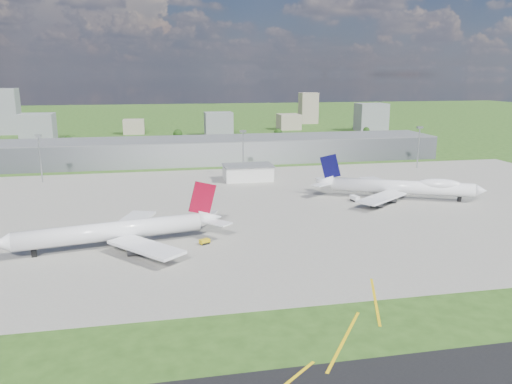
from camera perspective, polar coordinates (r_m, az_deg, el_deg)
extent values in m
plane|color=#294916|center=(322.79, -4.28, 3.10)|extent=(1400.00, 1400.00, 0.00)
cube|color=gray|center=(218.55, 1.91, -1.79)|extent=(360.00, 190.00, 0.08)
cube|color=gray|center=(336.28, -4.62, 4.80)|extent=(300.00, 42.00, 15.00)
cube|color=silver|center=(274.92, -0.93, 2.20)|extent=(26.00, 16.00, 8.00)
cylinder|color=gray|center=(290.48, -23.43, 3.40)|extent=(0.70, 0.70, 25.00)
cube|color=gray|center=(288.80, -23.66, 5.90)|extent=(3.50, 2.00, 1.20)
cylinder|color=gray|center=(288.00, -1.48, 4.42)|extent=(0.70, 0.70, 25.00)
cube|color=gray|center=(286.31, -1.49, 6.95)|extent=(3.50, 2.00, 1.20)
cylinder|color=gray|center=(325.13, 18.06, 4.79)|extent=(0.70, 0.70, 25.00)
cube|color=gray|center=(323.63, 18.22, 7.03)|extent=(3.50, 2.00, 1.20)
cylinder|color=white|center=(174.17, -16.24, -4.32)|extent=(60.81, 17.56, 6.28)
cone|color=white|center=(174.46, -27.09, -5.25)|extent=(6.32, 7.15, 6.28)
cone|color=white|center=(180.21, -5.28, -2.96)|extent=(9.40, 7.74, 6.28)
cube|color=maroon|center=(174.58, -16.88, -4.99)|extent=(49.38, 11.87, 1.36)
cube|color=white|center=(161.71, -12.47, -6.16)|extent=(24.92, 26.75, 0.94)
cube|color=white|center=(189.87, -14.03, -3.32)|extent=(17.84, 28.80, 0.94)
cube|color=maroon|center=(177.55, -6.14, -0.71)|extent=(10.34, 2.47, 12.65)
cylinder|color=#38383D|center=(165.68, -13.54, -6.47)|extent=(6.28, 4.37, 3.35)
cylinder|color=#38383D|center=(186.39, -14.59, -4.31)|extent=(6.28, 4.37, 3.35)
cube|color=black|center=(171.75, -13.88, -5.99)|extent=(1.88, 1.55, 2.62)
cube|color=black|center=(180.61, -14.33, -5.05)|extent=(1.88, 1.55, 2.62)
cube|color=black|center=(175.12, -24.03, -6.40)|extent=(1.88, 1.55, 2.62)
cylinder|color=white|center=(242.48, 16.32, 0.55)|extent=(60.79, 31.90, 6.38)
cone|color=white|center=(247.15, 24.30, 0.13)|extent=(7.30, 7.92, 6.38)
cone|color=white|center=(242.61, 7.82, 1.18)|extent=(10.12, 9.18, 6.38)
cube|color=navy|center=(243.05, 16.77, 0.07)|extent=(48.78, 23.77, 1.34)
ellipsoid|color=white|center=(243.74, 20.23, 0.79)|extent=(21.23, 14.16, 5.74)
cube|color=white|center=(257.70, 14.06, 1.00)|extent=(12.14, 29.49, 0.93)
cube|color=white|center=(227.25, 14.18, -0.63)|extent=(28.68, 24.31, 0.93)
cube|color=#080739|center=(240.97, 8.49, 2.89)|extent=(9.56, 4.66, 12.43)
cylinder|color=#38383D|center=(252.04, 14.94, 0.22)|extent=(6.51, 5.32, 3.29)
cylinder|color=#38383D|center=(261.90, 13.57, 0.78)|extent=(6.51, 5.32, 3.29)
cylinder|color=#38383D|center=(234.02, 15.07, -0.77)|extent=(6.51, 5.32, 3.29)
cylinder|color=#38383D|center=(223.85, 13.64, -1.32)|extent=(6.51, 5.32, 3.29)
cube|color=black|center=(247.62, 14.77, -0.13)|extent=(2.01, 1.80, 2.57)
cube|color=black|center=(238.62, 14.83, -0.63)|extent=(2.01, 1.80, 2.57)
cube|color=black|center=(246.47, 22.22, -0.75)|extent=(2.01, 1.80, 2.57)
cube|color=gold|center=(172.67, -5.91, -5.61)|extent=(4.02, 3.31, 1.40)
cube|color=black|center=(172.89, -5.90, -5.83)|extent=(3.59, 3.17, 0.70)
cube|color=white|center=(233.47, 11.21, -0.68)|extent=(3.16, 5.41, 2.24)
cube|color=black|center=(233.74, 11.20, -0.94)|extent=(3.12, 4.69, 0.70)
cube|color=silver|center=(245.33, 15.99, -0.26)|extent=(5.44, 3.14, 2.28)
cube|color=black|center=(245.59, 15.97, -0.52)|extent=(4.69, 3.14, 0.70)
cube|color=slate|center=(478.45, -23.67, 6.80)|extent=(28.00, 22.00, 24.00)
cube|color=gray|center=(508.31, -13.79, 7.27)|extent=(20.00, 18.00, 14.00)
cube|color=slate|center=(481.18, -4.31, 7.77)|extent=(26.00, 20.00, 22.00)
cube|color=gray|center=(535.91, 3.76, 8.02)|extent=(22.00, 24.00, 16.00)
cube|color=slate|center=(534.03, 13.03, 8.34)|extent=(30.00, 22.00, 28.00)
cube|color=slate|center=(545.25, -26.61, 8.23)|extent=(22.00, 20.00, 44.00)
cube|color=gray|center=(603.70, 6.00, 9.52)|extent=(20.00, 18.00, 36.00)
cylinder|color=#382314|center=(439.80, -20.65, 5.20)|extent=(0.70, 0.70, 3.00)
sphere|color=black|center=(439.39, -20.69, 5.64)|extent=(6.75, 6.75, 6.75)
cylinder|color=#382314|center=(449.17, -8.91, 6.08)|extent=(0.70, 0.70, 3.60)
sphere|color=black|center=(448.69, -8.93, 6.59)|extent=(8.10, 8.10, 8.10)
cylinder|color=#382314|center=(456.91, 2.53, 6.33)|extent=(0.70, 0.70, 3.40)
sphere|color=black|center=(456.46, 2.54, 6.81)|extent=(7.65, 7.65, 7.65)
cylinder|color=#382314|center=(495.31, 12.48, 6.54)|extent=(0.70, 0.70, 2.80)
sphere|color=black|center=(494.97, 12.50, 6.90)|extent=(6.30, 6.30, 6.30)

